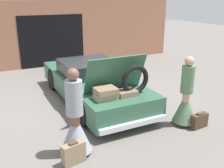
{
  "coord_description": "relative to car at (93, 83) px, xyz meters",
  "views": [
    {
      "loc": [
        -2.75,
        -6.8,
        2.99
      ],
      "look_at": [
        0.0,
        -1.28,
        0.89
      ],
      "focal_mm": 42.0,
      "sensor_mm": 36.0,
      "label": 1
    }
  ],
  "objects": [
    {
      "name": "person_right",
      "position": [
        1.37,
        -2.43,
        0.06
      ],
      "size": [
        0.56,
        0.56,
        1.69
      ],
      "rotation": [
        0.0,
        0.0,
        1.58
      ],
      "color": "tan",
      "rests_on": "ground_plane"
    },
    {
      "name": "garage_wall_back",
      "position": [
        -0.0,
        4.58,
        0.85
      ],
      "size": [
        12.0,
        0.14,
        2.8
      ],
      "color": "#9E664C",
      "rests_on": "ground_plane"
    },
    {
      "name": "ground_plane",
      "position": [
        -0.0,
        0.01,
        -0.54
      ],
      "size": [
        40.0,
        40.0,
        0.0
      ],
      "primitive_type": "plane",
      "color": "slate"
    },
    {
      "name": "suitcase_beside_right_person",
      "position": [
        1.58,
        -2.72,
        -0.37
      ],
      "size": [
        0.46,
        0.19,
        0.38
      ],
      "color": "#473323",
      "rests_on": "ground_plane"
    },
    {
      "name": "car",
      "position": [
        0.0,
        0.0,
        0.0
      ],
      "size": [
        1.83,
        4.76,
        1.65
      ],
      "color": "#336047",
      "rests_on": "ground_plane"
    },
    {
      "name": "person_left",
      "position": [
        -1.38,
        -2.46,
        0.09
      ],
      "size": [
        0.62,
        0.62,
        1.75
      ],
      "rotation": [
        0.0,
        0.0,
        -1.36
      ],
      "color": "brown",
      "rests_on": "ground_plane"
    },
    {
      "name": "suitcase_beside_left_person",
      "position": [
        -1.53,
        -2.74,
        -0.33
      ],
      "size": [
        0.47,
        0.26,
        0.44
      ],
      "color": "#8C7259",
      "rests_on": "ground_plane"
    }
  ]
}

